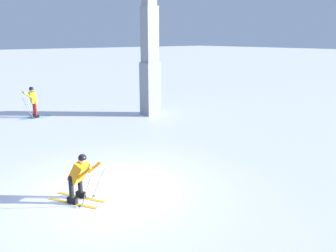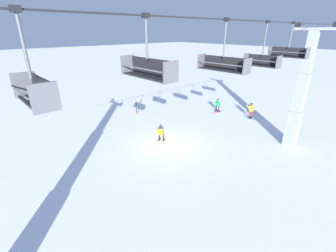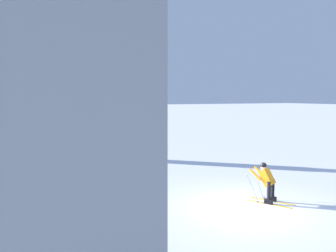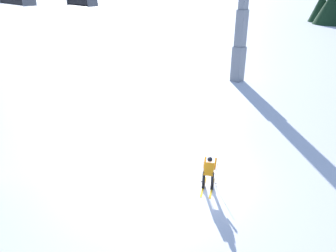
% 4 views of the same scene
% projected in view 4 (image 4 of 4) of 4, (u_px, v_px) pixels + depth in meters
% --- Properties ---
extents(ground_plane, '(260.00, 260.00, 0.00)m').
position_uv_depth(ground_plane, '(187.00, 178.00, 15.49)').
color(ground_plane, white).
extents(skier_carving_main, '(1.61, 1.25, 1.50)m').
position_uv_depth(skier_carving_main, '(209.00, 171.00, 14.61)').
color(skier_carving_main, yellow).
rests_on(skier_carving_main, ground_plane).
extents(lift_tower_far, '(0.90, 2.80, 9.55)m').
position_uv_depth(lift_tower_far, '(241.00, 36.00, 28.03)').
color(lift_tower_far, gray).
rests_on(lift_tower_far, ground_plane).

